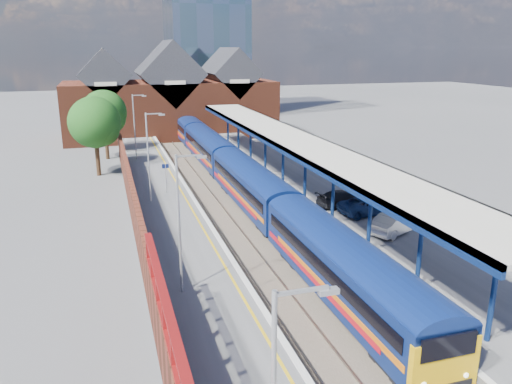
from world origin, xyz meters
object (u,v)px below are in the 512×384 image
(lamp_post_c, at_px, (150,152))
(lamp_post_d, at_px, (136,123))
(train, at_px, (228,162))
(lamp_post_b, at_px, (182,216))
(parked_car_blue, at_px, (369,205))
(platform_sign, at_px, (166,173))
(parked_car_dark, at_px, (343,198))
(parked_car_silver, at_px, (396,223))

(lamp_post_c, height_order, lamp_post_d, same)
(train, xyz_separation_m, lamp_post_b, (-7.86, -22.94, 2.87))
(train, bearing_deg, lamp_post_c, -138.54)
(lamp_post_b, bearing_deg, train, 71.10)
(lamp_post_b, bearing_deg, parked_car_blue, 28.79)
(lamp_post_c, bearing_deg, lamp_post_b, -90.00)
(platform_sign, distance_m, parked_car_blue, 16.73)
(lamp_post_b, relative_size, lamp_post_d, 1.00)
(lamp_post_c, distance_m, platform_sign, 3.34)
(lamp_post_c, relative_size, parked_car_dark, 1.67)
(lamp_post_b, relative_size, platform_sign, 2.80)
(lamp_post_d, relative_size, platform_sign, 2.80)
(platform_sign, height_order, parked_car_blue, platform_sign)
(parked_car_blue, bearing_deg, lamp_post_b, 113.10)
(platform_sign, xyz_separation_m, parked_car_silver, (13.25, -13.85, -0.99))
(train, height_order, parked_car_blue, train)
(lamp_post_c, distance_m, parked_car_blue, 17.13)
(lamp_post_b, bearing_deg, lamp_post_d, 90.00)
(train, relative_size, lamp_post_b, 9.42)
(lamp_post_d, xyz_separation_m, platform_sign, (1.36, -14.00, -2.30))
(train, bearing_deg, parked_car_blue, -64.63)
(lamp_post_b, distance_m, parked_car_silver, 15.54)
(train, distance_m, lamp_post_c, 10.87)
(lamp_post_d, height_order, parked_car_blue, lamp_post_d)
(lamp_post_b, xyz_separation_m, parked_car_dark, (13.87, 10.45, -3.38))
(parked_car_blue, bearing_deg, parked_car_silver, 170.71)
(train, bearing_deg, parked_car_silver, -70.24)
(lamp_post_b, xyz_separation_m, parked_car_blue, (14.86, 8.17, -3.35))
(lamp_post_c, height_order, platform_sign, lamp_post_c)
(lamp_post_c, relative_size, parked_car_blue, 1.51)
(parked_car_dark, relative_size, parked_car_blue, 0.91)
(platform_sign, height_order, parked_car_silver, platform_sign)
(lamp_post_d, height_order, parked_car_silver, lamp_post_d)
(lamp_post_c, bearing_deg, parked_car_dark, -21.80)
(lamp_post_d, distance_m, platform_sign, 14.25)
(lamp_post_d, bearing_deg, train, -49.07)
(parked_car_silver, relative_size, parked_car_blue, 0.92)
(parked_car_silver, height_order, parked_car_dark, parked_car_silver)
(parked_car_dark, bearing_deg, lamp_post_d, 24.18)
(platform_sign, relative_size, parked_car_dark, 0.60)
(lamp_post_c, bearing_deg, lamp_post_d, 90.00)
(train, distance_m, parked_car_silver, 19.98)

